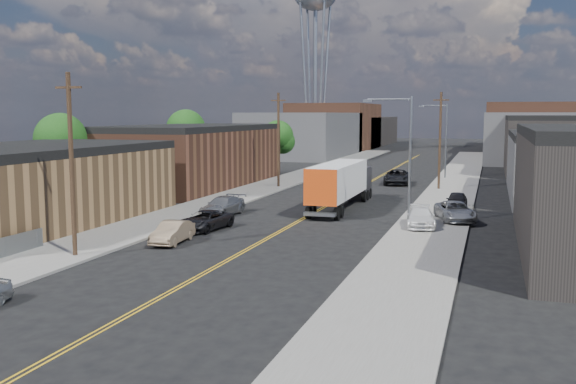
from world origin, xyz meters
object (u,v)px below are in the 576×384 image
Objects in this scene: car_right_lot_b at (421,217)px; water_tower at (316,1)px; car_right_lot_c at (457,200)px; car_ahead_truck at (397,177)px; car_right_lot_a at (455,211)px; semi_truck at (342,182)px; car_left_b at (172,232)px; car_left_c at (205,220)px; car_left_d at (223,206)px.

water_tower is at bearing 101.86° from car_right_lot_b.
car_ahead_truck is at bearing 112.54° from car_right_lot_c.
semi_truck is at bearing 137.14° from car_right_lot_a.
car_right_lot_c reaches higher than car_left_b.
semi_truck reaches higher than car_left_c.
car_right_lot_c is at bearing 30.31° from car_left_d.
car_left_c is 0.80× the size of car_ahead_truck.
car_ahead_truck reaches higher than car_left_b.
car_right_lot_c is at bearing -72.22° from car_ahead_truck.
car_ahead_truck is at bearing 84.69° from semi_truck.
water_tower is 7.44× the size of car_left_d.
car_left_d is (15.60, -84.00, -29.93)m from water_tower.
car_right_lot_c is at bearing 49.48° from car_left_c.
car_right_lot_a is (17.34, 2.00, 0.12)m from car_left_d.
water_tower is 100.91m from car_left_b.
semi_truck is 3.62× the size of car_left_b.
car_right_lot_a is at bearing 34.60° from car_left_c.
car_right_lot_a is 6.00m from car_right_lot_c.
water_tower is at bearing 109.28° from car_ahead_truck.
car_left_c is 0.94× the size of car_left_d.
semi_truck reaches higher than car_right_lot_c.
car_right_lot_a reaches higher than car_left_c.
semi_truck is 18.82m from car_left_b.
car_left_c is at bearing -168.63° from car_right_lot_b.
car_right_lot_c is (-0.21, 6.00, -0.01)m from car_right_lot_a.
car_left_c is at bearing -71.92° from car_left_d.
semi_truck is 2.49× the size of car_ahead_truck.
car_left_c is (0.00, 4.68, -0.01)m from car_left_b.
car_right_lot_a is at bearing -76.92° from car_ahead_truck.
car_right_lot_a is 3.91m from car_right_lot_b.
water_tower is at bearing 105.80° from car_left_d.
water_tower is 7.45× the size of car_right_lot_a.
car_right_lot_a is (15.94, 12.84, 0.17)m from car_left_b.
water_tower reaches higher than car_left_c.
semi_truck is 3.11× the size of car_left_c.
car_right_lot_a reaches higher than car_right_lot_c.
car_right_lot_b reaches higher than car_left_d.
car_right_lot_c is at bearing 7.80° from semi_truck.
semi_truck is 2.94× the size of car_right_lot_a.
car_right_lot_a is 25.30m from car_ahead_truck.
water_tower is at bearing 107.06° from semi_truck.
semi_truck is at bearing 45.82° from car_left_d.
water_tower is 9.24× the size of car_right_lot_c.
car_left_c is at bearing 85.88° from car_left_b.
car_right_lot_a is 1.10× the size of car_right_lot_b.
car_left_d is 17.45m from car_right_lot_a.
car_right_lot_c reaches higher than car_left_c.
water_tower is 85.61m from semi_truck.
car_right_lot_a is 0.85× the size of car_ahead_truck.
water_tower is 90.53m from car_left_d.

